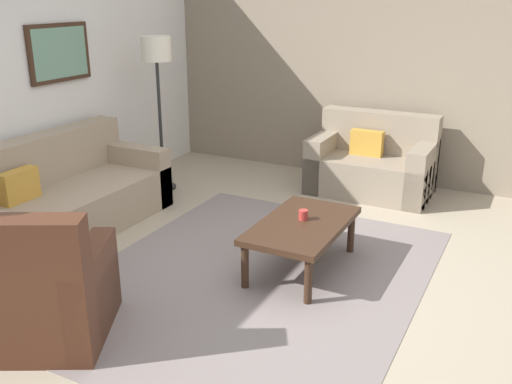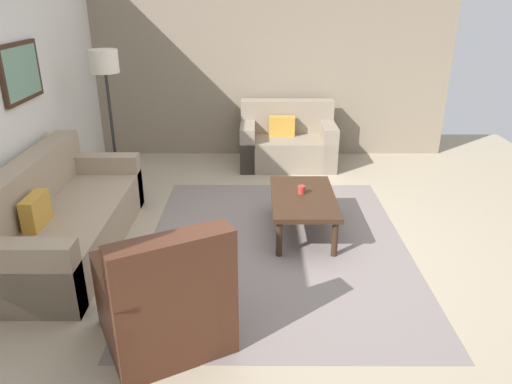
{
  "view_description": "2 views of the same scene",
  "coord_description": "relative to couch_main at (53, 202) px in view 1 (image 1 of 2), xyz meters",
  "views": [
    {
      "loc": [
        -3.59,
        -1.87,
        2.16
      ],
      "look_at": [
        0.26,
        0.11,
        0.63
      ],
      "focal_mm": 39.9,
      "sensor_mm": 36.0,
      "label": 1
    },
    {
      "loc": [
        -4.13,
        0.19,
        2.32
      ],
      "look_at": [
        -0.04,
        0.2,
        0.6
      ],
      "focal_mm": 33.77,
      "sensor_mm": 36.0,
      "label": 2
    }
  ],
  "objects": [
    {
      "name": "ground_plane",
      "position": [
        0.04,
        -2.09,
        -0.3
      ],
      "size": [
        8.0,
        8.0,
        0.0
      ],
      "primitive_type": "plane",
      "color": "tan"
    },
    {
      "name": "rear_partition",
      "position": [
        0.04,
        0.51,
        1.1
      ],
      "size": [
        6.0,
        0.12,
        2.8
      ],
      "primitive_type": "cube",
      "color": "silver",
      "rests_on": "ground_plane"
    },
    {
      "name": "stone_feature_panel",
      "position": [
        3.04,
        -2.09,
        1.1
      ],
      "size": [
        0.12,
        5.2,
        2.8
      ],
      "primitive_type": "cube",
      "color": "gray",
      "rests_on": "ground_plane"
    },
    {
      "name": "area_rug",
      "position": [
        0.04,
        -2.09,
        -0.29
      ],
      "size": [
        3.24,
        2.53,
        0.01
      ],
      "primitive_type": "cube",
      "color": "gray",
      "rests_on": "ground_plane"
    },
    {
      "name": "couch_main",
      "position": [
        0.0,
        0.0,
        0.0
      ],
      "size": [
        2.23,
        0.92,
        0.88
      ],
      "color": "gray",
      "rests_on": "ground_plane"
    },
    {
      "name": "couch_loveseat",
      "position": [
        2.52,
        -2.33,
        0.01
      ],
      "size": [
        0.8,
        1.32,
        0.88
      ],
      "color": "gray",
      "rests_on": "ground_plane"
    },
    {
      "name": "armchair_leather",
      "position": [
        -1.35,
        -1.27,
        0.01
      ],
      "size": [
        1.08,
        1.08,
        0.95
      ],
      "color": "#4C2819",
      "rests_on": "ground_plane"
    },
    {
      "name": "coffee_table",
      "position": [
        0.36,
        -2.37,
        0.06
      ],
      "size": [
        1.1,
        0.64,
        0.41
      ],
      "color": "#382316",
      "rests_on": "ground_plane"
    },
    {
      "name": "cup",
      "position": [
        0.42,
        -2.35,
        0.15
      ],
      "size": [
        0.08,
        0.08,
        0.08
      ],
      "primitive_type": "cylinder",
      "color": "#B2332D",
      "rests_on": "coffee_table"
    },
    {
      "name": "lamp_standing",
      "position": [
        1.5,
        -0.16,
        1.11
      ],
      "size": [
        0.32,
        0.32,
        1.71
      ],
      "color": "black",
      "rests_on": "ground_plane"
    },
    {
      "name": "framed_artwork",
      "position": [
        0.7,
        0.42,
        1.29
      ],
      "size": [
        0.78,
        0.04,
        0.57
      ],
      "color": "#382316"
    }
  ]
}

